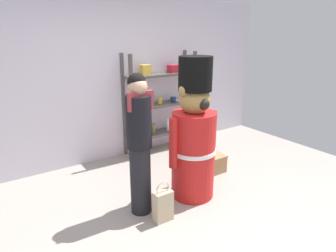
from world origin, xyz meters
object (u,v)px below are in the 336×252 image
at_px(teddy_bear_guard, 194,138).
at_px(person_shopper, 139,142).
at_px(shopping_bag, 163,205).
at_px(display_crate, 212,164).
at_px(merchandise_shelf, 160,102).

height_order(teddy_bear_guard, person_shopper, teddy_bear_guard).
distance_m(shopping_bag, display_crate, 1.41).
height_order(merchandise_shelf, teddy_bear_guard, teddy_bear_guard).
distance_m(person_shopper, display_crate, 1.60).
height_order(shopping_bag, display_crate, shopping_bag).
bearing_deg(person_shopper, shopping_bag, -69.48).
bearing_deg(display_crate, shopping_bag, -155.02).
bearing_deg(teddy_bear_guard, person_shopper, 176.60).
xyz_separation_m(teddy_bear_guard, shopping_bag, (-0.63, -0.25, -0.60)).
relative_size(teddy_bear_guard, display_crate, 4.45).
xyz_separation_m(teddy_bear_guard, display_crate, (0.65, 0.34, -0.66)).
relative_size(shopping_bag, display_crate, 1.21).
xyz_separation_m(merchandise_shelf, teddy_bear_guard, (-0.53, -1.58, -0.09)).
bearing_deg(merchandise_shelf, display_crate, -84.25).
distance_m(teddy_bear_guard, person_shopper, 0.74).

